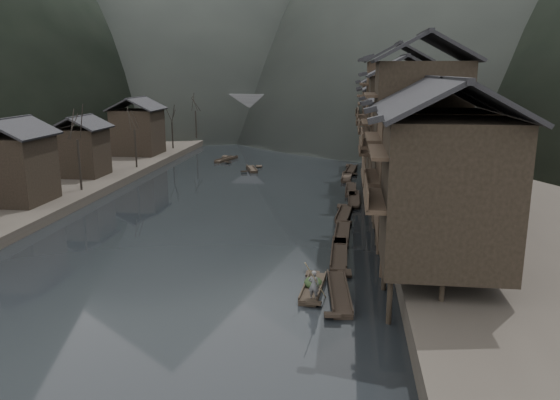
# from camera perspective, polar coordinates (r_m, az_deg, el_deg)

# --- Properties ---
(water) EXTENTS (300.00, 300.00, 0.00)m
(water) POSITION_cam_1_polar(r_m,az_deg,el_deg) (42.67, -9.19, -5.42)
(water) COLOR black
(water) RESTS_ON ground
(right_bank) EXTENTS (40.00, 200.00, 1.80)m
(right_bank) POSITION_cam_1_polar(r_m,az_deg,el_deg) (83.06, 23.40, 3.49)
(right_bank) COLOR #2D2823
(right_bank) RESTS_ON ground
(left_bank) EXTENTS (40.00, 200.00, 1.20)m
(left_bank) POSITION_cam_1_polar(r_m,az_deg,el_deg) (92.44, -23.35, 4.21)
(left_bank) COLOR #2D2823
(left_bank) RESTS_ON ground
(stilt_houses) EXTENTS (9.00, 67.60, 17.05)m
(stilt_houses) POSITION_cam_1_polar(r_m,az_deg,el_deg) (58.40, 12.77, 8.65)
(stilt_houses) COLOR black
(stilt_houses) RESTS_ON ground
(left_houses) EXTENTS (8.10, 53.20, 8.73)m
(left_houses) POSITION_cam_1_polar(r_m,az_deg,el_deg) (67.53, -21.50, 5.70)
(left_houses) COLOR black
(left_houses) RESTS_ON left_bank
(bare_trees) EXTENTS (3.92, 72.69, 7.83)m
(bare_trees) POSITION_cam_1_polar(r_m,az_deg,el_deg) (69.65, -17.36, 7.10)
(bare_trees) COLOR black
(bare_trees) RESTS_ON left_bank
(moored_sampans) EXTENTS (2.61, 50.76, 0.47)m
(moored_sampans) POSITION_cam_1_polar(r_m,az_deg,el_deg) (55.11, 7.01, -0.81)
(moored_sampans) COLOR black
(moored_sampans) RESTS_ON water
(midriver_boats) EXTENTS (7.92, 13.32, 0.45)m
(midriver_boats) POSITION_cam_1_polar(r_m,az_deg,el_deg) (81.09, -4.50, 3.84)
(midriver_boats) COLOR black
(midriver_boats) RESTS_ON water
(stone_bridge) EXTENTS (40.00, 6.00, 9.00)m
(stone_bridge) POSITION_cam_1_polar(r_m,az_deg,el_deg) (111.64, 1.13, 9.04)
(stone_bridge) COLOR #4C4C4F
(stone_bridge) RESTS_ON ground
(hero_sampan) EXTENTS (1.50, 5.38, 0.44)m
(hero_sampan) POSITION_cam_1_polar(r_m,az_deg,el_deg) (35.12, 3.48, -9.13)
(hero_sampan) COLOR black
(hero_sampan) RESTS_ON water
(cargo_heap) EXTENTS (1.17, 1.54, 0.70)m
(cargo_heap) POSITION_cam_1_polar(r_m,az_deg,el_deg) (35.12, 3.49, -8.10)
(cargo_heap) COLOR black
(cargo_heap) RESTS_ON hero_sampan
(boatman) EXTENTS (0.77, 0.61, 1.86)m
(boatman) POSITION_cam_1_polar(r_m,az_deg,el_deg) (32.95, 3.55, -8.51)
(boatman) COLOR #4C4C4F
(boatman) RESTS_ON hero_sampan
(bamboo_pole) EXTENTS (1.35, 2.53, 3.39)m
(bamboo_pole) POSITION_cam_1_polar(r_m,az_deg,el_deg) (32.05, 3.98, -4.17)
(bamboo_pole) COLOR #8C7A51
(bamboo_pole) RESTS_ON boatman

